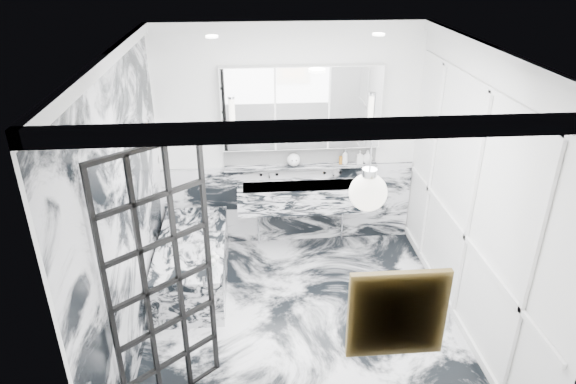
{
  "coord_description": "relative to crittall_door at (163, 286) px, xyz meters",
  "views": [
    {
      "loc": [
        -0.49,
        -4.13,
        3.57
      ],
      "look_at": [
        -0.11,
        0.5,
        1.32
      ],
      "focal_mm": 32.0,
      "sensor_mm": 36.0,
      "label": 1
    }
  ],
  "objects": [
    {
      "name": "floor",
      "position": [
        1.2,
        0.77,
        -1.15
      ],
      "size": [
        3.6,
        3.6,
        0.0
      ],
      "primitive_type": "plane",
      "color": "silver",
      "rests_on": "ground"
    },
    {
      "name": "ceiling",
      "position": [
        1.2,
        0.77,
        1.65
      ],
      "size": [
        3.6,
        3.6,
        0.0
      ],
      "primitive_type": "plane",
      "rotation": [
        3.14,
        0.0,
        0.0
      ],
      "color": "white",
      "rests_on": "wall_back"
    },
    {
      "name": "wall_back",
      "position": [
        1.2,
        2.57,
        0.25
      ],
      "size": [
        3.6,
        0.0,
        3.6
      ],
      "primitive_type": "plane",
      "rotation": [
        1.57,
        0.0,
        0.0
      ],
      "color": "white",
      "rests_on": "floor"
    },
    {
      "name": "wall_front",
      "position": [
        1.2,
        -1.03,
        0.25
      ],
      "size": [
        3.6,
        0.0,
        3.6
      ],
      "primitive_type": "plane",
      "rotation": [
        -1.57,
        0.0,
        0.0
      ],
      "color": "white",
      "rests_on": "floor"
    },
    {
      "name": "wall_left",
      "position": [
        -0.4,
        0.77,
        0.25
      ],
      "size": [
        0.0,
        3.6,
        3.6
      ],
      "primitive_type": "plane",
      "rotation": [
        1.57,
        0.0,
        1.57
      ],
      "color": "white",
      "rests_on": "floor"
    },
    {
      "name": "wall_right",
      "position": [
        2.8,
        0.77,
        0.25
      ],
      "size": [
        0.0,
        3.6,
        3.6
      ],
      "primitive_type": "plane",
      "rotation": [
        1.57,
        0.0,
        -1.57
      ],
      "color": "white",
      "rests_on": "floor"
    },
    {
      "name": "marble_clad_back",
      "position": [
        1.2,
        2.55,
        -0.63
      ],
      "size": [
        3.18,
        0.05,
        1.05
      ],
      "primitive_type": "cube",
      "color": "silver",
      "rests_on": "floor"
    },
    {
      "name": "marble_clad_left",
      "position": [
        -0.39,
        0.77,
        0.19
      ],
      "size": [
        0.02,
        3.56,
        2.68
      ],
      "primitive_type": "cube",
      "color": "silver",
      "rests_on": "floor"
    },
    {
      "name": "panel_molding",
      "position": [
        2.78,
        0.77,
        0.15
      ],
      "size": [
        0.03,
        3.4,
        2.3
      ],
      "primitive_type": "cube",
      "color": "white",
      "rests_on": "floor"
    },
    {
      "name": "soap_bottle_a",
      "position": [
        1.9,
        2.48,
        0.03
      ],
      "size": [
        0.08,
        0.08,
        0.19
      ],
      "primitive_type": "imported",
      "rotation": [
        0.0,
        0.0,
        0.06
      ],
      "color": "#8C5919",
      "rests_on": "ledge"
    },
    {
      "name": "soap_bottle_b",
      "position": [
        2.08,
        2.48,
        0.02
      ],
      "size": [
        0.08,
        0.08,
        0.17
      ],
      "primitive_type": "imported",
      "rotation": [
        0.0,
        0.0,
        -0.03
      ],
      "color": "#4C4C51",
      "rests_on": "ledge"
    },
    {
      "name": "soap_bottle_c",
      "position": [
        2.18,
        2.48,
        0.02
      ],
      "size": [
        0.15,
        0.15,
        0.17
      ],
      "primitive_type": "imported",
      "rotation": [
        0.0,
        0.0,
        -0.13
      ],
      "color": "silver",
      "rests_on": "ledge"
    },
    {
      "name": "face_pot",
      "position": [
        1.26,
        2.48,
        0.01
      ],
      "size": [
        0.17,
        0.17,
        0.17
      ],
      "primitive_type": "sphere",
      "color": "white",
      "rests_on": "ledge"
    },
    {
      "name": "amber_bottle",
      "position": [
        1.85,
        2.48,
        -0.01
      ],
      "size": [
        0.04,
        0.04,
        0.1
      ],
      "primitive_type": "cylinder",
      "color": "#8C5919",
      "rests_on": "ledge"
    },
    {
      "name": "flower_vase",
      "position": [
        0.3,
        0.99,
        -0.54
      ],
      "size": [
        0.08,
        0.08,
        0.12
      ],
      "primitive_type": "cylinder",
      "color": "silver",
      "rests_on": "bathtub"
    },
    {
      "name": "crittall_door",
      "position": [
        0.0,
        0.0,
        0.0
      ],
      "size": [
        0.71,
        0.59,
        2.31
      ],
      "primitive_type": null,
      "rotation": [
        0.0,
        0.0,
        0.69
      ],
      "color": "black",
      "rests_on": "floor"
    },
    {
      "name": "artwork",
      "position": [
        1.56,
        -0.99,
        0.43
      ],
      "size": [
        0.5,
        0.05,
        0.5
      ],
      "primitive_type": "cube",
      "color": "#C47914",
      "rests_on": "wall_front"
    },
    {
      "name": "pendant_light",
      "position": [
        1.5,
        -0.32,
        0.91
      ],
      "size": [
        0.26,
        0.26,
        0.26
      ],
      "primitive_type": "sphere",
      "color": "white",
      "rests_on": "ceiling"
    },
    {
      "name": "trough_sink",
      "position": [
        1.35,
        2.33,
        -0.42
      ],
      "size": [
        1.6,
        0.45,
        0.3
      ],
      "primitive_type": "cube",
      "color": "silver",
      "rests_on": "wall_back"
    },
    {
      "name": "ledge",
      "position": [
        1.35,
        2.49,
        -0.08
      ],
      "size": [
        1.9,
        0.14,
        0.04
      ],
      "primitive_type": "cube",
      "color": "silver",
      "rests_on": "wall_back"
    },
    {
      "name": "subway_tile",
      "position": [
        1.35,
        2.55,
        0.05
      ],
      "size": [
        1.9,
        0.03,
        0.23
      ],
      "primitive_type": "cube",
      "color": "white",
      "rests_on": "wall_back"
    },
    {
      "name": "mirror_cabinet",
      "position": [
        1.35,
        2.5,
        0.67
      ],
      "size": [
        1.9,
        0.16,
        1.0
      ],
      "primitive_type": "cube",
      "color": "white",
      "rests_on": "wall_back"
    },
    {
      "name": "sconce_left",
      "position": [
        0.53,
        2.4,
        0.63
      ],
      "size": [
        0.07,
        0.07,
        0.4
      ],
      "primitive_type": "cylinder",
      "color": "white",
      "rests_on": "mirror_cabinet"
    },
    {
      "name": "sconce_right",
      "position": [
        2.17,
        2.4,
        0.63
      ],
      "size": [
        0.07,
        0.07,
        0.4
      ],
      "primitive_type": "cylinder",
      "color": "white",
      "rests_on": "mirror_cabinet"
    },
    {
      "name": "bathtub",
      "position": [
        0.02,
        1.67,
        -0.88
      ],
      "size": [
        0.75,
        1.65,
        0.55
      ],
      "primitive_type": "cube",
      "color": "silver",
      "rests_on": "floor"
    }
  ]
}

